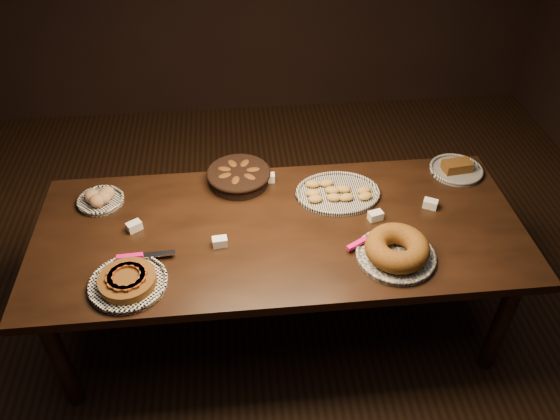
{
  "coord_description": "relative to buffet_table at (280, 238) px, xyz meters",
  "views": [
    {
      "loc": [
        -0.19,
        -1.98,
        2.55
      ],
      "look_at": [
        0.01,
        0.05,
        0.82
      ],
      "focal_mm": 35.0,
      "sensor_mm": 36.0,
      "label": 1
    }
  ],
  "objects": [
    {
      "name": "croissant_basket",
      "position": [
        -0.18,
        0.38,
        0.12
      ],
      "size": [
        0.36,
        0.36,
        0.09
      ],
      "rotation": [
        0.0,
        0.0,
        0.16
      ],
      "color": "black",
      "rests_on": "buffet_table"
    },
    {
      "name": "bread_roll_plate",
      "position": [
        -0.9,
        0.28,
        0.1
      ],
      "size": [
        0.24,
        0.24,
        0.08
      ],
      "rotation": [
        0.0,
        0.0,
        0.1
      ],
      "color": "white",
      "rests_on": "buffet_table"
    },
    {
      "name": "buffet_table",
      "position": [
        0.0,
        0.0,
        0.0
      ],
      "size": [
        2.4,
        1.0,
        0.75
      ],
      "color": "black",
      "rests_on": "ground"
    },
    {
      "name": "ground",
      "position": [
        0.0,
        0.0,
        -0.68
      ],
      "size": [
        5.0,
        5.0,
        0.0
      ],
      "primitive_type": "plane",
      "color": "black",
      "rests_on": "ground"
    },
    {
      "name": "madeleine_platter",
      "position": [
        0.32,
        0.22,
        0.09
      ],
      "size": [
        0.44,
        0.36,
        0.05
      ],
      "rotation": [
        0.0,
        0.0,
        0.09
      ],
      "color": "black",
      "rests_on": "buffet_table"
    },
    {
      "name": "loaf_plate",
      "position": [
        1.02,
        0.36,
        0.09
      ],
      "size": [
        0.29,
        0.29,
        0.07
      ],
      "rotation": [
        0.0,
        0.0,
        0.12
      ],
      "color": "black",
      "rests_on": "buffet_table"
    },
    {
      "name": "tent_cards",
      "position": [
        0.05,
        0.09,
        0.1
      ],
      "size": [
        1.57,
        0.53,
        0.04
      ],
      "color": "white",
      "rests_on": "buffet_table"
    },
    {
      "name": "apple_tart_plate",
      "position": [
        -0.7,
        -0.31,
        0.1
      ],
      "size": [
        0.37,
        0.35,
        0.07
      ],
      "rotation": [
        0.0,
        0.0,
        0.17
      ],
      "color": "white",
      "rests_on": "buffet_table"
    },
    {
      "name": "bundt_cake_plate",
      "position": [
        0.51,
        -0.26,
        0.12
      ],
      "size": [
        0.42,
        0.39,
        0.11
      ],
      "rotation": [
        0.0,
        0.0,
        0.39
      ],
      "color": "black",
      "rests_on": "buffet_table"
    }
  ]
}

